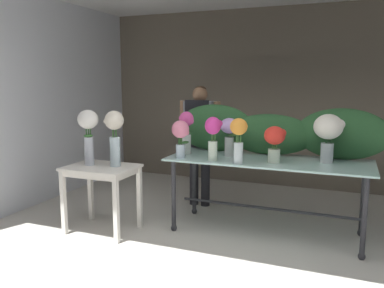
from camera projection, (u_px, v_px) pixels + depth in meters
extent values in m
plane|color=beige|center=(232.00, 222.00, 4.77)|extent=(8.63, 8.63, 0.00)
cube|color=#706656|center=(267.00, 98.00, 6.34)|extent=(5.48, 0.12, 2.81)
cube|color=silver|center=(46.00, 101.00, 5.56)|extent=(0.12, 4.04, 2.81)
cube|color=silver|center=(268.00, 160.00, 4.29)|extent=(2.17, 0.83, 0.02)
cylinder|color=#2D2D33|center=(174.00, 196.00, 4.43)|extent=(0.05, 0.05, 0.82)
sphere|color=#2D2D33|center=(174.00, 228.00, 4.49)|extent=(0.07, 0.07, 0.07)
cylinder|color=#2D2D33|center=(364.00, 218.00, 3.70)|extent=(0.05, 0.05, 0.82)
sphere|color=#2D2D33|center=(362.00, 256.00, 3.76)|extent=(0.07, 0.07, 0.07)
cylinder|color=#2D2D33|center=(194.00, 182.00, 5.01)|extent=(0.05, 0.05, 0.82)
sphere|color=#2D2D33|center=(194.00, 211.00, 5.07)|extent=(0.07, 0.07, 0.07)
cylinder|color=#2D2D33|center=(363.00, 200.00, 4.28)|extent=(0.05, 0.05, 0.82)
sphere|color=#2D2D33|center=(360.00, 233.00, 4.34)|extent=(0.07, 0.07, 0.07)
cylinder|color=#2D2D33|center=(266.00, 208.00, 4.37)|extent=(1.97, 0.03, 0.03)
cube|color=silver|center=(101.00, 167.00, 4.37)|extent=(0.76, 0.57, 0.03)
cube|color=silver|center=(101.00, 171.00, 4.38)|extent=(0.70, 0.51, 0.06)
cube|color=silver|center=(64.00, 203.00, 4.33)|extent=(0.05, 0.05, 0.72)
cube|color=silver|center=(116.00, 210.00, 4.09)|extent=(0.05, 0.05, 0.72)
cube|color=silver|center=(91.00, 191.00, 4.78)|extent=(0.05, 0.05, 0.72)
cube|color=silver|center=(140.00, 197.00, 4.53)|extent=(0.05, 0.05, 0.72)
cylinder|color=#232328|center=(194.00, 175.00, 5.39)|extent=(0.12, 0.12, 0.83)
cylinder|color=#232328|center=(205.00, 176.00, 5.33)|extent=(0.12, 0.12, 0.83)
cube|color=#999EA8|center=(200.00, 123.00, 5.25)|extent=(0.39, 0.22, 0.58)
cube|color=black|center=(197.00, 127.00, 5.15)|extent=(0.33, 0.02, 0.70)
cylinder|color=#936B4C|center=(183.00, 121.00, 5.33)|extent=(0.09, 0.09, 0.55)
cylinder|color=#936B4C|center=(217.00, 123.00, 5.15)|extent=(0.09, 0.09, 0.55)
sphere|color=#936B4C|center=(200.00, 94.00, 5.18)|extent=(0.20, 0.20, 0.20)
ellipsoid|color=black|center=(201.00, 89.00, 5.19)|extent=(0.15, 0.15, 0.09)
ellipsoid|color=#28562D|center=(215.00, 128.00, 4.77)|extent=(0.96, 0.21, 0.56)
ellipsoid|color=#28562D|center=(269.00, 134.00, 4.54)|extent=(1.03, 0.27, 0.47)
ellipsoid|color=#28562D|center=(342.00, 134.00, 4.24)|extent=(0.98, 0.24, 0.56)
cylinder|color=silver|center=(213.00, 151.00, 4.21)|extent=(0.10, 0.10, 0.21)
cylinder|color=#9EBCB2|center=(213.00, 156.00, 4.22)|extent=(0.09, 0.09, 0.09)
cylinder|color=#477F3D|center=(215.00, 146.00, 4.19)|extent=(0.01, 0.01, 0.31)
cylinder|color=#477F3D|center=(213.00, 145.00, 4.21)|extent=(0.01, 0.01, 0.31)
cylinder|color=#477F3D|center=(212.00, 145.00, 4.19)|extent=(0.01, 0.01, 0.31)
ellipsoid|color=#D1338E|center=(213.00, 126.00, 4.16)|extent=(0.17, 0.17, 0.19)
sphere|color=#D1338E|center=(219.00, 123.00, 4.17)|extent=(0.07, 0.07, 0.07)
cylinder|color=silver|center=(327.00, 153.00, 4.10)|extent=(0.13, 0.13, 0.21)
cylinder|color=#9EBCB2|center=(327.00, 158.00, 4.11)|extent=(0.12, 0.12, 0.09)
cylinder|color=#28562D|center=(331.00, 148.00, 4.08)|extent=(0.01, 0.01, 0.29)
cylinder|color=#28562D|center=(325.00, 148.00, 4.12)|extent=(0.01, 0.01, 0.29)
cylinder|color=#28562D|center=(326.00, 148.00, 4.08)|extent=(0.01, 0.01, 0.29)
ellipsoid|color=white|center=(328.00, 127.00, 4.06)|extent=(0.30, 0.30, 0.26)
sphere|color=white|center=(340.00, 124.00, 4.02)|extent=(0.10, 0.10, 0.10)
cylinder|color=silver|center=(180.00, 151.00, 4.35)|extent=(0.10, 0.10, 0.15)
cylinder|color=#9EBCB2|center=(181.00, 155.00, 4.36)|extent=(0.09, 0.09, 0.06)
cylinder|color=#2D6028|center=(182.00, 146.00, 4.34)|extent=(0.01, 0.01, 0.25)
cylinder|color=#2D6028|center=(181.00, 146.00, 4.35)|extent=(0.01, 0.01, 0.25)
cylinder|color=#2D6028|center=(179.00, 146.00, 4.35)|extent=(0.01, 0.01, 0.25)
cylinder|color=#2D6028|center=(180.00, 146.00, 4.32)|extent=(0.01, 0.01, 0.25)
ellipsoid|color=pink|center=(180.00, 129.00, 4.31)|extent=(0.19, 0.19, 0.19)
sphere|color=pink|center=(175.00, 131.00, 4.36)|extent=(0.06, 0.06, 0.06)
sphere|color=pink|center=(187.00, 133.00, 4.29)|extent=(0.06, 0.06, 0.06)
ellipsoid|color=#2D6028|center=(185.00, 142.00, 4.35)|extent=(0.09, 0.11, 0.03)
cylinder|color=silver|center=(229.00, 147.00, 4.46)|extent=(0.10, 0.10, 0.22)
cylinder|color=#9EBCB2|center=(229.00, 152.00, 4.47)|extent=(0.09, 0.09, 0.09)
cylinder|color=#28562D|center=(231.00, 143.00, 4.45)|extent=(0.01, 0.01, 0.28)
cylinder|color=#28562D|center=(229.00, 143.00, 4.47)|extent=(0.01, 0.01, 0.28)
cylinder|color=#28562D|center=(227.00, 143.00, 4.44)|extent=(0.01, 0.01, 0.28)
ellipsoid|color=#B28ED1|center=(229.00, 126.00, 4.42)|extent=(0.21, 0.21, 0.17)
sphere|color=#B28ED1|center=(224.00, 124.00, 4.44)|extent=(0.07, 0.07, 0.07)
sphere|color=#B28ED1|center=(234.00, 128.00, 4.39)|extent=(0.08, 0.08, 0.08)
ellipsoid|color=#477F3D|center=(232.00, 135.00, 4.44)|extent=(0.10, 0.09, 0.03)
cylinder|color=silver|center=(274.00, 156.00, 4.11)|extent=(0.13, 0.13, 0.15)
cylinder|color=#9EBCB2|center=(274.00, 160.00, 4.12)|extent=(0.12, 0.12, 0.06)
cylinder|color=#477F3D|center=(276.00, 152.00, 4.09)|extent=(0.01, 0.01, 0.22)
cylinder|color=#477F3D|center=(274.00, 151.00, 4.13)|extent=(0.01, 0.01, 0.22)
cylinder|color=#477F3D|center=(272.00, 151.00, 4.11)|extent=(0.01, 0.01, 0.22)
cylinder|color=#477F3D|center=(274.00, 152.00, 4.08)|extent=(0.01, 0.01, 0.22)
ellipsoid|color=red|center=(275.00, 135.00, 4.08)|extent=(0.22, 0.22, 0.19)
sphere|color=red|center=(268.00, 137.00, 4.14)|extent=(0.06, 0.06, 0.06)
sphere|color=red|center=(282.00, 133.00, 4.07)|extent=(0.08, 0.08, 0.08)
ellipsoid|color=#387033|center=(274.00, 147.00, 4.12)|extent=(0.06, 0.11, 0.03)
cylinder|color=silver|center=(187.00, 144.00, 4.60)|extent=(0.10, 0.10, 0.23)
cylinder|color=#9EBCB2|center=(187.00, 150.00, 4.61)|extent=(0.09, 0.09, 0.10)
cylinder|color=#28562D|center=(187.00, 138.00, 4.58)|extent=(0.01, 0.01, 0.35)
cylinder|color=#28562D|center=(187.00, 138.00, 4.60)|extent=(0.01, 0.01, 0.35)
cylinder|color=#28562D|center=(185.00, 138.00, 4.59)|extent=(0.01, 0.01, 0.35)
cylinder|color=#28562D|center=(185.00, 139.00, 4.56)|extent=(0.01, 0.01, 0.35)
ellipsoid|color=#E54C9E|center=(187.00, 119.00, 4.55)|extent=(0.17, 0.17, 0.17)
sphere|color=#E54C9E|center=(182.00, 118.00, 4.60)|extent=(0.08, 0.08, 0.08)
sphere|color=#E54C9E|center=(191.00, 121.00, 4.53)|extent=(0.07, 0.07, 0.07)
ellipsoid|color=#28562D|center=(188.00, 133.00, 4.59)|extent=(0.11, 0.08, 0.03)
cylinder|color=silver|center=(238.00, 153.00, 4.05)|extent=(0.10, 0.10, 0.22)
cylinder|color=#9EBCB2|center=(238.00, 159.00, 4.06)|extent=(0.09, 0.09, 0.09)
cylinder|color=#477F3D|center=(240.00, 147.00, 4.03)|extent=(0.01, 0.01, 0.32)
cylinder|color=#477F3D|center=(238.00, 147.00, 4.06)|extent=(0.01, 0.01, 0.32)
cylinder|color=#477F3D|center=(237.00, 147.00, 4.03)|extent=(0.01, 0.01, 0.32)
ellipsoid|color=orange|center=(239.00, 127.00, 4.01)|extent=(0.18, 0.18, 0.17)
sphere|color=orange|center=(244.00, 126.00, 3.99)|extent=(0.08, 0.08, 0.08)
cylinder|color=silver|center=(89.00, 151.00, 4.40)|extent=(0.10, 0.10, 0.32)
cylinder|color=#9EBCB2|center=(90.00, 159.00, 4.42)|extent=(0.10, 0.10, 0.13)
cylinder|color=#2D6028|center=(91.00, 145.00, 4.38)|extent=(0.01, 0.01, 0.44)
cylinder|color=#2D6028|center=(89.00, 144.00, 4.41)|extent=(0.01, 0.01, 0.44)
cylinder|color=#2D6028|center=(87.00, 145.00, 4.37)|extent=(0.01, 0.01, 0.44)
ellipsoid|color=white|center=(88.00, 119.00, 4.35)|extent=(0.23, 0.23, 0.21)
sphere|color=white|center=(94.00, 121.00, 4.33)|extent=(0.06, 0.06, 0.06)
ellipsoid|color=#2D6028|center=(88.00, 136.00, 4.34)|extent=(0.10, 0.10, 0.03)
cylinder|color=silver|center=(115.00, 152.00, 4.34)|extent=(0.11, 0.11, 0.33)
cylinder|color=#9EBCB2|center=(115.00, 160.00, 4.36)|extent=(0.10, 0.10, 0.14)
cylinder|color=#477F3D|center=(116.00, 146.00, 4.32)|extent=(0.01, 0.01, 0.44)
cylinder|color=#477F3D|center=(116.00, 146.00, 4.34)|extent=(0.01, 0.01, 0.44)
cylinder|color=#477F3D|center=(114.00, 146.00, 4.34)|extent=(0.01, 0.01, 0.44)
cylinder|color=#477F3D|center=(113.00, 146.00, 4.31)|extent=(0.01, 0.01, 0.44)
ellipsoid|color=silver|center=(114.00, 120.00, 4.29)|extent=(0.21, 0.21, 0.21)
sphere|color=silver|center=(106.00, 121.00, 4.31)|extent=(0.07, 0.07, 0.07)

